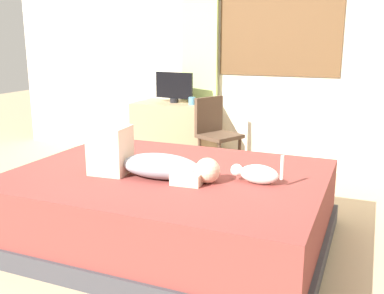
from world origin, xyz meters
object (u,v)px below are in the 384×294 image
(bed, at_px, (169,207))
(person_lying, at_px, (147,161))
(tv_monitor, at_px, (174,87))
(cup, at_px, (192,101))
(chair_by_desk, at_px, (215,131))
(cat, at_px, (256,174))
(desk, at_px, (175,133))

(bed, relative_size, person_lying, 2.40)
(tv_monitor, relative_size, cup, 5.60)
(tv_monitor, xyz_separation_m, chair_by_desk, (0.61, -0.28, -0.41))
(bed, distance_m, tv_monitor, 2.18)
(cat, relative_size, chair_by_desk, 0.42)
(tv_monitor, bearing_deg, chair_by_desk, -24.73)
(tv_monitor, bearing_deg, cat, -51.98)
(person_lying, distance_m, cup, 2.04)
(person_lying, xyz_separation_m, chair_by_desk, (-0.14, 1.77, -0.13))
(cup, bearing_deg, desk, 162.38)
(cat, relative_size, cup, 4.17)
(bed, distance_m, chair_by_desk, 1.65)
(cat, xyz_separation_m, chair_by_desk, (-0.88, 1.62, -0.09))
(chair_by_desk, bearing_deg, tv_monitor, 155.27)
(person_lying, xyz_separation_m, cup, (-0.49, 1.97, 0.14))
(person_lying, relative_size, tv_monitor, 1.96)
(bed, height_order, desk, desk)
(person_lying, height_order, cup, person_lying)
(desk, bearing_deg, bed, -66.15)
(chair_by_desk, bearing_deg, person_lying, -85.59)
(bed, height_order, tv_monitor, tv_monitor)
(desk, height_order, cup, cup)
(desk, bearing_deg, tv_monitor, -0.00)
(bed, bearing_deg, desk, 113.85)
(tv_monitor, bearing_deg, bed, -66.16)
(cat, bearing_deg, chair_by_desk, 118.39)
(desk, relative_size, cup, 10.49)
(cup, bearing_deg, person_lying, -76.09)
(desk, relative_size, tv_monitor, 1.87)
(bed, bearing_deg, cat, -0.71)
(desk, xyz_separation_m, chair_by_desk, (0.61, -0.28, 0.14))
(person_lying, bearing_deg, cat, 11.30)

